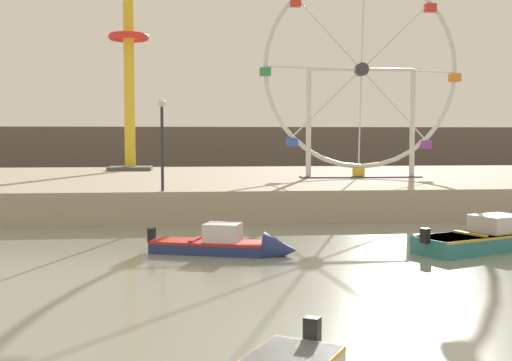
{
  "coord_description": "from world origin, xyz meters",
  "views": [
    {
      "loc": [
        -3.41,
        -10.52,
        3.55
      ],
      "look_at": [
        -1.33,
        9.34,
        2.22
      ],
      "focal_mm": 46.25,
      "sensor_mm": 36.0,
      "label": 1
    }
  ],
  "objects_px": {
    "drop_tower_yellow_tower": "(129,77)",
    "motorboat_navy_blue": "(233,245)",
    "ferris_wheel_white_frame": "(361,74)",
    "promenade_lamp_near": "(162,131)",
    "motorboat_teal_painted": "(507,237)"
  },
  "relations": [
    {
      "from": "motorboat_navy_blue",
      "to": "drop_tower_yellow_tower",
      "type": "distance_m",
      "value": 25.84
    },
    {
      "from": "motorboat_teal_painted",
      "to": "promenade_lamp_near",
      "type": "distance_m",
      "value": 13.53
    },
    {
      "from": "drop_tower_yellow_tower",
      "to": "ferris_wheel_white_frame",
      "type": "bearing_deg",
      "value": -35.31
    },
    {
      "from": "drop_tower_yellow_tower",
      "to": "promenade_lamp_near",
      "type": "height_order",
      "value": "drop_tower_yellow_tower"
    },
    {
      "from": "motorboat_teal_painted",
      "to": "drop_tower_yellow_tower",
      "type": "xyz_separation_m",
      "value": [
        -13.91,
        24.0,
        7.13
      ]
    },
    {
      "from": "drop_tower_yellow_tower",
      "to": "motorboat_navy_blue",
      "type": "bearing_deg",
      "value": -78.18
    },
    {
      "from": "drop_tower_yellow_tower",
      "to": "promenade_lamp_near",
      "type": "xyz_separation_m",
      "value": [
        2.73,
        -17.19,
        -3.68
      ]
    },
    {
      "from": "drop_tower_yellow_tower",
      "to": "promenade_lamp_near",
      "type": "bearing_deg",
      "value": -80.96
    },
    {
      "from": "motorboat_navy_blue",
      "to": "promenade_lamp_near",
      "type": "xyz_separation_m",
      "value": [
        -2.35,
        7.1,
        3.51
      ]
    },
    {
      "from": "motorboat_navy_blue",
      "to": "drop_tower_yellow_tower",
      "type": "xyz_separation_m",
      "value": [
        -5.08,
        24.29,
        7.2
      ]
    },
    {
      "from": "ferris_wheel_white_frame",
      "to": "motorboat_navy_blue",
      "type": "bearing_deg",
      "value": -117.88
    },
    {
      "from": "motorboat_navy_blue",
      "to": "ferris_wheel_white_frame",
      "type": "distance_m",
      "value": 18.28
    },
    {
      "from": "ferris_wheel_white_frame",
      "to": "drop_tower_yellow_tower",
      "type": "xyz_separation_m",
      "value": [
        -13.04,
        9.24,
        0.55
      ]
    },
    {
      "from": "drop_tower_yellow_tower",
      "to": "promenade_lamp_near",
      "type": "relative_size",
      "value": 3.42
    },
    {
      "from": "motorboat_navy_blue",
      "to": "promenade_lamp_near",
      "type": "distance_m",
      "value": 8.26
    }
  ]
}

